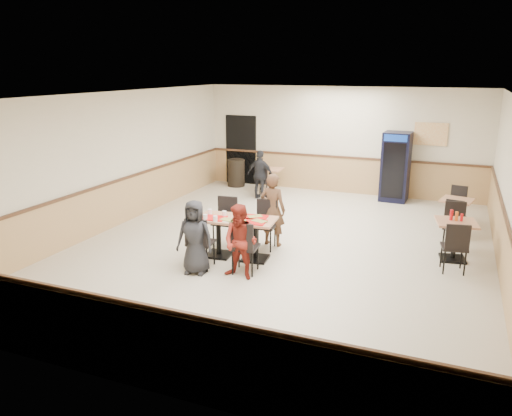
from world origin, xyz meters
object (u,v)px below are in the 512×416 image
at_px(main_table, 237,232).
at_px(diner_man_opposite, 273,210).
at_px(lone_diner, 260,175).
at_px(diner_woman_left, 195,237).
at_px(back_table, 270,177).
at_px(side_table_far, 456,209).
at_px(side_table_near, 455,234).
at_px(diner_woman_right, 241,242).
at_px(pepsi_cooler, 396,167).
at_px(trash_bin, 236,173).

relative_size(main_table, diner_man_opposite, 1.03).
xyz_separation_m(main_table, lone_diner, (-1.23, 4.31, 0.15)).
distance_m(diner_woman_left, diner_man_opposite, 2.01).
height_order(lone_diner, back_table, lone_diner).
bearing_deg(side_table_far, side_table_near, -89.64).
relative_size(diner_woman_left, side_table_near, 1.61).
distance_m(diner_woman_right, diner_man_opposite, 1.78).
height_order(main_table, back_table, main_table).
bearing_deg(side_table_far, back_table, 161.66).
height_order(main_table, pepsi_cooler, pepsi_cooler).
height_order(lone_diner, trash_bin, lone_diner).
xyz_separation_m(side_table_near, trash_bin, (-6.29, 4.03, -0.09)).
xyz_separation_m(main_table, side_table_far, (3.80, 3.43, -0.06)).
bearing_deg(diner_woman_left, diner_man_opposite, 58.22).
height_order(side_table_near, pepsi_cooler, pepsi_cooler).
relative_size(lone_diner, pepsi_cooler, 0.72).
bearing_deg(side_table_near, trash_bin, 147.36).
bearing_deg(side_table_far, main_table, -137.93).
distance_m(lone_diner, trash_bin, 1.70).
bearing_deg(pepsi_cooler, lone_diner, -158.61).
bearing_deg(lone_diner, diner_woman_left, 104.89).
relative_size(lone_diner, trash_bin, 1.63).
xyz_separation_m(diner_woman_left, trash_bin, (-2.09, 6.38, -0.25)).
distance_m(side_table_near, trash_bin, 7.46).
distance_m(diner_woman_left, diner_woman_right, 0.83).
bearing_deg(diner_woman_right, side_table_near, 40.11).
bearing_deg(trash_bin, side_table_far, -17.83).
height_order(diner_woman_right, diner_man_opposite, diner_man_opposite).
bearing_deg(diner_woman_left, lone_diner, 89.50).
height_order(diner_woman_left, side_table_near, diner_woman_left).
bearing_deg(lone_diner, pepsi_cooler, -155.35).
bearing_deg(back_table, diner_woman_right, -74.23).
xyz_separation_m(side_table_near, back_table, (-5.04, 3.68, -0.04)).
distance_m(diner_man_opposite, trash_bin, 5.35).
height_order(diner_man_opposite, trash_bin, diner_man_opposite).
bearing_deg(back_table, side_table_far, -18.34).
relative_size(main_table, trash_bin, 1.86).
xyz_separation_m(side_table_near, side_table_far, (-0.01, 2.01, -0.05)).
distance_m(side_table_far, trash_bin, 6.59).
distance_m(back_table, trash_bin, 1.29).
xyz_separation_m(lone_diner, trash_bin, (-1.24, 1.14, -0.26)).
bearing_deg(lone_diner, trash_bin, -36.82).
height_order(main_table, lone_diner, lone_diner).
distance_m(main_table, pepsi_cooler, 5.94).
bearing_deg(side_table_near, pepsi_cooler, 111.54).
bearing_deg(diner_woman_left, main_table, 58.22).
xyz_separation_m(diner_woman_right, side_table_far, (3.35, 4.28, -0.20)).
bearing_deg(main_table, diner_woman_right, -67.62).
bearing_deg(main_table, back_table, 97.70).
bearing_deg(diner_man_opposite, main_table, 72.70).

